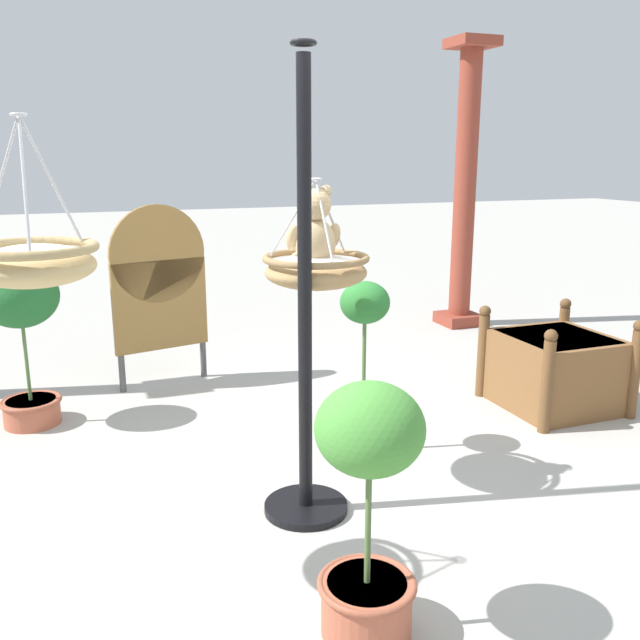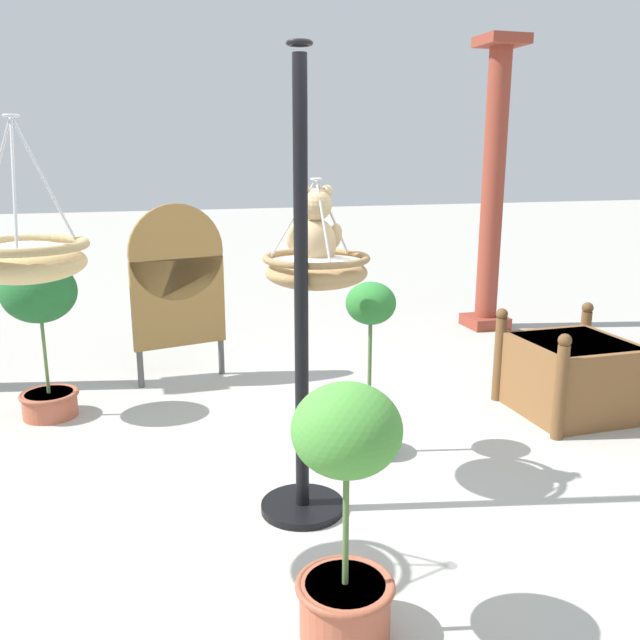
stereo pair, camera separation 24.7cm
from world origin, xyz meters
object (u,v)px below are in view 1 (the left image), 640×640
Objects in this scene: potted_plant_tall_leafy at (364,363)px; potted_plant_fern_front at (369,498)px; potted_plant_flowering_red at (22,322)px; teddy_bear at (314,233)px; display_sign_board at (159,282)px; hanging_basket_left_high at (34,262)px; wooden_planter_box at (555,368)px; hanging_basket_with_teddy at (316,269)px; greenhouse_pillar_left at (465,192)px; display_pole_central at (305,383)px.

potted_plant_fern_front is at bearing -113.55° from potted_plant_tall_leafy.
potted_plant_flowering_red is (-1.31, 2.75, 0.15)m from potted_plant_fern_front.
display_sign_board is at bearing 105.26° from teddy_bear.
potted_plant_fern_front is at bearing -31.62° from hanging_basket_left_high.
teddy_bear is 1.52m from potted_plant_fern_front.
teddy_bear is 0.38× the size of potted_plant_flowering_red.
wooden_planter_box is 0.78× the size of potted_plant_tall_leafy.
hanging_basket_with_teddy is at bearing -143.50° from potted_plant_tall_leafy.
hanging_basket_left_high is at bearing -106.63° from display_sign_board.
teddy_bear is at bearing -133.26° from greenhouse_pillar_left.
potted_plant_tall_leafy is (0.67, 1.54, 0.00)m from potted_plant_fern_front.
teddy_bear is (-0.00, 0.02, 0.19)m from hanging_basket_with_teddy.
display_pole_central is at bearing -52.00° from potted_plant_flowering_red.
potted_plant_tall_leafy is (1.98, -1.22, -0.15)m from potted_plant_flowering_red.
greenhouse_pillar_left reaches higher than potted_plant_fern_front.
teddy_bear is at bearing 61.12° from display_pole_central.
hanging_basket_left_high is 0.58× the size of potted_plant_tall_leafy.
hanging_basket_left_high is 0.62× the size of potted_plant_fern_front.
wooden_planter_box is 0.82× the size of potted_plant_fern_front.
hanging_basket_left_high is 0.44× the size of display_sign_board.
display_sign_board is (-0.41, 2.33, 0.14)m from display_pole_central.
greenhouse_pillar_left is 4.61m from potted_plant_flowering_red.
hanging_basket_left_high is at bearing -166.34° from display_pole_central.
display_sign_board is at bearing 28.70° from potted_plant_flowering_red.
hanging_basket_with_teddy is at bearing -90.00° from teddy_bear.
wooden_planter_box is at bearing -105.97° from greenhouse_pillar_left.
teddy_bear is (0.15, 0.27, 0.72)m from display_pole_central.
hanging_basket_with_teddy reaches higher than display_sign_board.
wooden_planter_box is at bearing -15.28° from potted_plant_flowering_red.
greenhouse_pillar_left is (2.92, 3.22, 0.73)m from display_pole_central.
potted_plant_flowering_red is at bearing -161.65° from greenhouse_pillar_left.
hanging_basket_with_teddy is 0.67× the size of wooden_planter_box.
teddy_bear reaches higher than display_sign_board.
display_sign_board reaches higher than wooden_planter_box.
display_pole_central is 0.78× the size of greenhouse_pillar_left.
potted_plant_tall_leafy is at bearing -31.62° from potted_plant_flowering_red.
hanging_basket_with_teddy is 2.35m from wooden_planter_box.
potted_plant_flowering_red is (-0.20, 2.08, -0.70)m from hanging_basket_left_high.
wooden_planter_box is at bearing 19.64° from display_pole_central.
hanging_basket_left_high is 0.75× the size of wooden_planter_box.
potted_plant_tall_leafy is at bearing -172.18° from wooden_planter_box.
hanging_basket_left_high is at bearing -162.40° from wooden_planter_box.
hanging_basket_left_high is at bearing -84.37° from potted_plant_flowering_red.
potted_plant_tall_leafy is 2.04m from display_sign_board.
hanging_basket_left_high is at bearing -157.29° from teddy_bear.
display_pole_central is 0.61m from hanging_basket_with_teddy.
greenhouse_pillar_left reaches higher than display_sign_board.
hanging_basket_with_teddy is at bearing 59.04° from display_pole_central.
hanging_basket_with_teddy reaches higher than potted_plant_tall_leafy.
hanging_basket_with_teddy is (0.15, 0.25, 0.53)m from display_pole_central.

